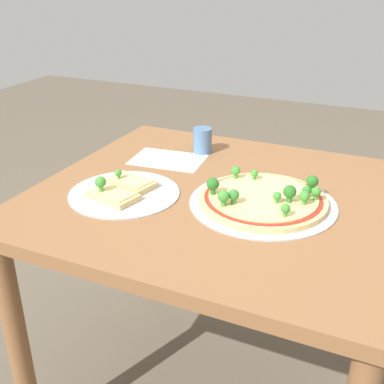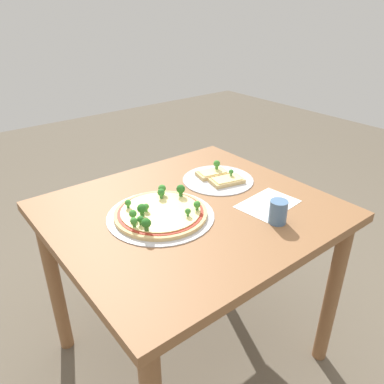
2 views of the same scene
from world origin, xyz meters
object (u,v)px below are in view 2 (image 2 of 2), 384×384
object	(u,v)px
pizza_tray_whole	(160,213)
drinking_cup	(278,212)
dining_table	(191,232)
pizza_tray_slice	(219,178)

from	to	relation	value
pizza_tray_whole	drinking_cup	size ratio (longest dim) A/B	4.59
dining_table	pizza_tray_whole	bearing A→B (deg)	-8.35
dining_table	pizza_tray_whole	world-z (taller)	pizza_tray_whole
dining_table	drinking_cup	world-z (taller)	drinking_cup
pizza_tray_slice	drinking_cup	size ratio (longest dim) A/B	3.62
dining_table	pizza_tray_slice	xyz separation A→B (m)	(-0.25, -0.12, 0.12)
dining_table	pizza_tray_slice	bearing A→B (deg)	-154.74
pizza_tray_whole	pizza_tray_slice	distance (m)	0.38
dining_table	pizza_tray_whole	distance (m)	0.18
dining_table	drinking_cup	xyz separation A→B (m)	(-0.17, 0.27, 0.15)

